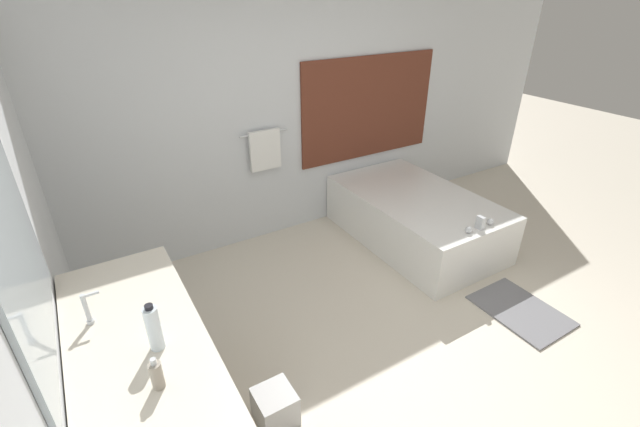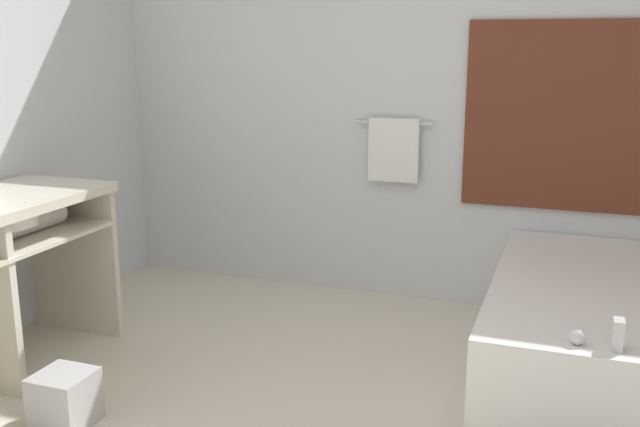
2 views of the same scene
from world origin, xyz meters
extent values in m
plane|color=beige|center=(0.00, 0.00, 0.00)|extent=(16.00, 16.00, 0.00)
cube|color=silver|center=(0.00, 2.23, 1.35)|extent=(7.40, 0.06, 2.70)
cube|color=brown|center=(0.98, 2.19, 1.22)|extent=(1.70, 0.02, 1.10)
cylinder|color=silver|center=(-0.30, 2.16, 1.15)|extent=(0.50, 0.02, 0.02)
cube|color=white|center=(-0.30, 2.15, 0.98)|extent=(0.32, 0.04, 0.40)
cube|color=silver|center=(-2.23, 0.00, 1.35)|extent=(0.06, 7.40, 2.70)
cube|color=#B2C1CC|center=(-2.19, 0.23, 1.60)|extent=(0.02, 1.10, 1.10)
cube|color=beige|center=(-1.87, 0.23, 0.88)|extent=(0.63, 1.57, 0.05)
cube|color=beige|center=(-1.87, 0.23, 0.68)|extent=(0.60, 1.49, 0.02)
cylinder|color=white|center=(-1.87, 0.47, 0.83)|extent=(0.39, 0.39, 0.14)
cube|color=beige|center=(-1.87, 0.23, 0.43)|extent=(0.58, 0.04, 0.85)
cube|color=beige|center=(-1.87, 1.00, 0.43)|extent=(0.58, 0.04, 0.85)
cylinder|color=white|center=(-1.83, -0.16, 0.75)|extent=(0.13, 0.43, 0.13)
cylinder|color=white|center=(-1.83, 0.62, 0.75)|extent=(0.13, 0.43, 0.13)
cylinder|color=silver|center=(-2.05, 0.47, 0.91)|extent=(0.04, 0.04, 0.02)
cylinder|color=silver|center=(-2.05, 0.47, 1.00)|extent=(0.02, 0.02, 0.16)
cube|color=silver|center=(-2.01, 0.47, 1.07)|extent=(0.07, 0.01, 0.01)
cube|color=white|center=(0.98, 1.30, 0.26)|extent=(1.07, 1.78, 0.52)
ellipsoid|color=white|center=(0.98, 1.30, 0.37)|extent=(0.77, 1.28, 0.30)
cube|color=silver|center=(0.98, 0.51, 0.58)|extent=(0.04, 0.07, 0.12)
sphere|color=silver|center=(0.84, 0.51, 0.55)|extent=(0.06, 0.06, 0.06)
sphere|color=silver|center=(1.12, 0.51, 0.55)|extent=(0.06, 0.06, 0.06)
cylinder|color=white|center=(-1.79, 0.12, 1.02)|extent=(0.07, 0.07, 0.24)
cylinder|color=black|center=(-1.79, 0.12, 1.15)|extent=(0.04, 0.04, 0.02)
cylinder|color=gray|center=(-1.84, -0.11, 0.97)|extent=(0.05, 0.05, 0.13)
cylinder|color=silver|center=(-1.84, -0.11, 1.05)|extent=(0.02, 0.02, 0.03)
cube|color=#B2B2B2|center=(-1.23, 0.09, 0.12)|extent=(0.24, 0.24, 0.24)
cube|color=slate|center=(0.97, -0.05, 0.01)|extent=(0.52, 0.72, 0.02)
camera|label=1|loc=(-1.90, -1.55, 2.43)|focal=24.00mm
camera|label=2|loc=(0.78, -2.19, 1.63)|focal=40.00mm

